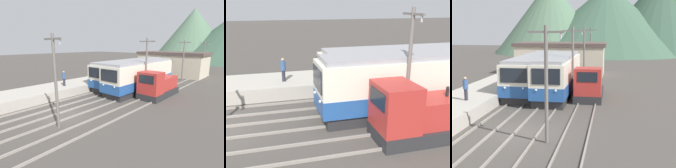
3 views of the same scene
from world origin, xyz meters
The scene contains 14 objects.
ground_plane centered at (0.00, 0.00, 0.00)m, with size 200.00×200.00×0.00m, color #47423D.
track_left centered at (-2.60, 0.00, 0.07)m, with size 1.54×60.00×0.14m.
track_center centered at (0.20, 0.00, 0.07)m, with size 1.54×60.00×0.14m.
track_right centered at (3.20, 0.00, 0.07)m, with size 1.54×60.00×0.14m.
commuter_train_left centered at (-2.60, 13.11, 1.71)m, with size 2.84×14.05×3.67m.
commuter_train_center centered at (0.20, 11.43, 1.76)m, with size 2.84×12.20×3.80m.
shunting_locomotive centered at (3.20, 10.25, 1.21)m, with size 2.40×5.82×3.00m.
catenary_mast_near centered at (1.71, -1.43, 3.54)m, with size 2.00×0.20×6.46m.
catenary_mast_mid centered at (1.71, 10.09, 3.54)m, with size 2.00×0.20×6.46m.
catenary_mast_far centered at (1.71, 21.62, 3.54)m, with size 2.00×0.20×6.46m.
catenary_mast_distant centered at (1.71, 33.15, 3.54)m, with size 2.00×0.20×6.46m.
person_on_platform centered at (-5.61, 3.89, 1.94)m, with size 0.38×0.38×1.78m.
station_building centered at (-1.95, 26.00, 2.22)m, with size 12.60×6.30×4.39m.
mountain_backdrop centered at (6.25, 68.95, 9.96)m, with size 63.45×43.78×22.45m.
Camera 3 is at (5.17, -17.66, 6.25)m, focal length 50.00 mm.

